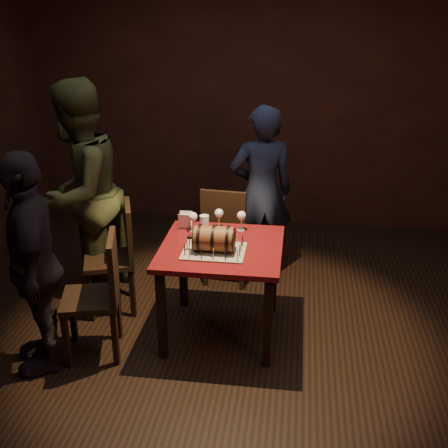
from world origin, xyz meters
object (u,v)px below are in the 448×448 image
Objects in this scene: wine_glass_left at (193,218)px; wine_glass_mid at (219,214)px; chair_back at (226,231)px; chair_left_rear at (118,252)px; pint_of_ale at (204,225)px; chair_left_front at (101,290)px; person_back at (261,192)px; wine_glass_right at (241,216)px; pub_table at (221,259)px; person_left_front at (33,264)px; barrel_cake at (214,239)px; person_left_rear at (80,194)px.

wine_glass_left is 0.22m from wine_glass_mid.
chair_back and chair_left_rear have the same top height.
chair_back is 0.99m from chair_left_rear.
wine_glass_left is 1.07× the size of pint_of_ale.
pint_of_ale is (-0.10, -0.13, -0.04)m from wine_glass_mid.
pint_of_ale is 0.93m from chair_left_front.
wine_glass_left is at bearing 44.99° from person_back.
chair_left_rear is at bearing -177.06° from wine_glass_right.
wine_glass_left is at bearing 136.66° from pub_table.
wine_glass_right is 0.80m from person_back.
chair_back is at bearing 116.59° from person_left_front.
wine_glass_right is 0.10× the size of person_left_front.
wine_glass_left is at bearing 121.85° from barrel_cake.
wine_glass_mid reaches higher than pint_of_ale.
wine_glass_right is at bearing 36.25° from chair_left_front.
chair_left_front is (-0.94, -0.69, -0.35)m from wine_glass_right.
person_left_front reaches higher than barrel_cake.
person_left_rear is at bearing 158.69° from person_left_front.
person_left_front is (-1.42, -1.66, -0.01)m from person_back.
person_left_front is (-1.17, -0.44, -0.06)m from barrel_cake.
person_left_front reaches higher than wine_glass_right.
wine_glass_mid is 0.59m from chair_back.
chair_back is at bearing 110.85° from wine_glass_right.
wine_glass_right is 0.17× the size of chair_left_rear.
wine_glass_right is (0.11, 0.32, 0.23)m from pub_table.
pub_table is 0.91m from chair_left_front.
pub_table is 0.42m from wine_glass_mid.
pub_table is at bearing 70.37° from barrel_cake.
person_back is at bearing 79.10° from pub_table.
barrel_cake reaches higher than wine_glass_right.
chair_left_rear is at bearing 178.01° from wine_glass_left.
chair_left_rear is 0.58× the size of person_back.
chair_back is 1.00× the size of chair_left_front.
pub_table is at bearing 83.16° from person_left_rear.
pint_of_ale is 0.16× the size of chair_left_front.
chair_back is at bearing 92.34° from barrel_cake.
pint_of_ale is at bearing 127.31° from pub_table.
chair_left_front is (-0.56, -0.61, -0.35)m from wine_glass_left.
person_back is (1.11, 0.84, 0.28)m from chair_left_rear.
pub_table is 0.48× the size of person_left_rear.
chair_back is 1.80m from person_left_front.
person_back reaches higher than chair_left_front.
wine_glass_left is 1.24m from person_left_front.
person_left_rear is at bearing 7.97° from person_back.
chair_back is at bearing 120.40° from person_left_rear.
person_back is at bearing 78.29° from barrel_cake.
wine_glass_right is 1.21m from chair_left_front.
pint_of_ale is at bearing -17.46° from wine_glass_left.
barrel_cake is at bearing 62.02° from person_back.
person_back reaches higher than wine_glass_right.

